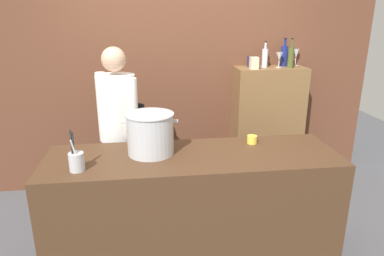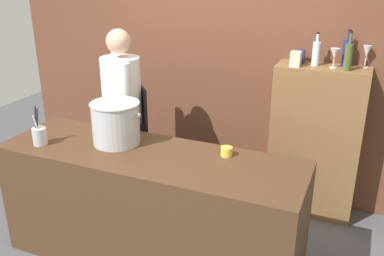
{
  "view_description": "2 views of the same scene",
  "coord_description": "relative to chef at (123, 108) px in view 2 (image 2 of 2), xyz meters",
  "views": [
    {
      "loc": [
        -0.33,
        -2.48,
        1.95
      ],
      "look_at": [
        0.04,
        0.37,
        0.99
      ],
      "focal_mm": 33.15,
      "sensor_mm": 36.0,
      "label": 1
    },
    {
      "loc": [
        1.36,
        -2.39,
        2.18
      ],
      "look_at": [
        0.16,
        0.41,
        0.97
      ],
      "focal_mm": 39.62,
      "sensor_mm": 36.0,
      "label": 2
    }
  ],
  "objects": [
    {
      "name": "brick_back_panel",
      "position": [
        0.6,
        0.78,
        0.54
      ],
      "size": [
        4.4,
        0.1,
        3.0
      ],
      "primitive_type": "cube",
      "color": "brown",
      "rests_on": "ground_plane"
    },
    {
      "name": "prep_counter",
      "position": [
        0.6,
        -0.62,
        -0.51
      ],
      "size": [
        2.24,
        0.7,
        0.9
      ],
      "primitive_type": "cube",
      "color": "#472D1C",
      "rests_on": "ground_plane"
    },
    {
      "name": "bar_cabinet",
      "position": [
        1.6,
        0.57,
        -0.28
      ],
      "size": [
        0.76,
        0.32,
        1.37
      ],
      "primitive_type": "cube",
      "color": "brown",
      "rests_on": "ground_plane"
    },
    {
      "name": "chef",
      "position": [
        0.0,
        0.0,
        0.0
      ],
      "size": [
        0.43,
        0.45,
        1.66
      ],
      "rotation": [
        0.0,
        0.0,
        2.29
      ],
      "color": "black",
      "rests_on": "ground_plane"
    },
    {
      "name": "stockpot_large",
      "position": [
        0.28,
        -0.54,
        0.09
      ],
      "size": [
        0.42,
        0.37,
        0.32
      ],
      "color": "#B7BABF",
      "rests_on": "prep_counter"
    },
    {
      "name": "utensil_crock",
      "position": [
        -0.23,
        -0.79,
        0.01
      ],
      "size": [
        0.1,
        0.1,
        0.29
      ],
      "color": "#B7BABF",
      "rests_on": "prep_counter"
    },
    {
      "name": "butter_jar",
      "position": [
        1.11,
        -0.43,
        -0.03
      ],
      "size": [
        0.08,
        0.08,
        0.07
      ],
      "primitive_type": "cylinder",
      "color": "yellow",
      "rests_on": "prep_counter"
    },
    {
      "name": "wine_bottle_olive",
      "position": [
        1.78,
        0.51,
        0.52
      ],
      "size": [
        0.06,
        0.06,
        0.31
      ],
      "color": "#475123",
      "rests_on": "bar_cabinet"
    },
    {
      "name": "wine_bottle_cobalt",
      "position": [
        1.76,
        0.64,
        0.52
      ],
      "size": [
        0.07,
        0.07,
        0.3
      ],
      "color": "navy",
      "rests_on": "bar_cabinet"
    },
    {
      "name": "wine_bottle_clear",
      "position": [
        1.53,
        0.58,
        0.51
      ],
      "size": [
        0.06,
        0.06,
        0.27
      ],
      "color": "silver",
      "rests_on": "bar_cabinet"
    },
    {
      "name": "wine_glass_tall",
      "position": [
        1.68,
        0.56,
        0.51
      ],
      "size": [
        0.08,
        0.08,
        0.16
      ],
      "color": "silver",
      "rests_on": "bar_cabinet"
    },
    {
      "name": "wine_glass_wide",
      "position": [
        1.91,
        0.67,
        0.53
      ],
      "size": [
        0.07,
        0.07,
        0.18
      ],
      "color": "silver",
      "rests_on": "bar_cabinet"
    },
    {
      "name": "spice_tin_cream",
      "position": [
        1.38,
        0.49,
        0.46
      ],
      "size": [
        0.08,
        0.08,
        0.12
      ],
      "primitive_type": "cube",
      "color": "beige",
      "rests_on": "bar_cabinet"
    },
    {
      "name": "spice_tin_navy",
      "position": [
        1.39,
        0.62,
        0.46
      ],
      "size": [
        0.07,
        0.07,
        0.11
      ],
      "primitive_type": "cube",
      "color": "navy",
      "rests_on": "bar_cabinet"
    }
  ]
}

